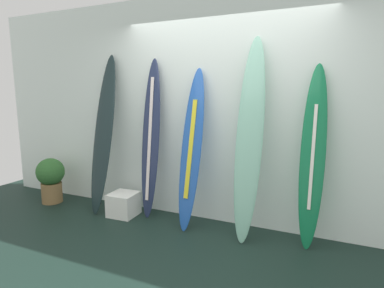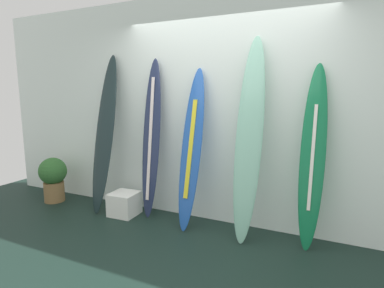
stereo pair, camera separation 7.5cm
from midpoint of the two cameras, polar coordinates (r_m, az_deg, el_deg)
name	(u,v)px [view 1 (the left image)]	position (r m, az deg, el deg)	size (l,w,h in m)	color
ground	(176,270)	(3.17, -3.63, -21.84)	(8.00, 8.00, 0.04)	black
wall_back	(223,110)	(3.91, 5.09, 6.09)	(7.20, 0.20, 2.80)	white
surfboard_charcoal	(103,135)	(4.39, -16.31, 1.60)	(0.32, 0.54, 2.13)	#1B2B2C
surfboard_navy	(151,139)	(4.07, -8.04, 0.87)	(0.27, 0.32, 2.05)	#232D4D
surfboard_cobalt	(191,150)	(3.72, -0.70, -1.12)	(0.27, 0.49, 1.92)	#2356B2
surfboard_seafoam	(249,140)	(3.45, 9.77, 0.66)	(0.31, 0.49, 2.24)	#86C5AC
surfboard_emerald	(313,157)	(3.46, 20.53, -2.23)	(0.25, 0.36, 1.92)	#157345
display_block_left	(124,204)	(4.35, -12.83, -10.64)	(0.36, 0.36, 0.30)	white
potted_plant	(51,178)	(5.11, -24.69, -5.58)	(0.40, 0.40, 0.67)	olive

